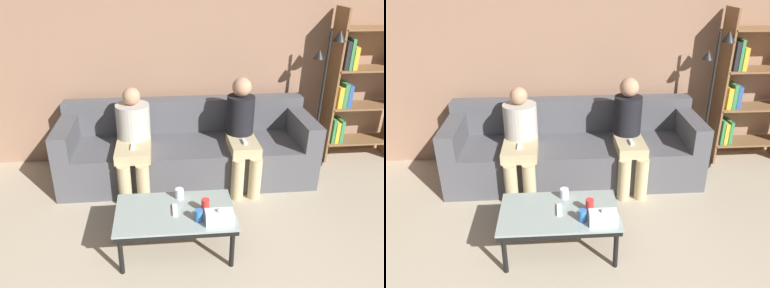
{
  "view_description": "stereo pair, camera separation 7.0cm",
  "coord_description": "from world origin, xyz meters",
  "views": [
    {
      "loc": [
        -0.28,
        -0.63,
        2.18
      ],
      "look_at": [
        0.0,
        2.48,
        0.7
      ],
      "focal_mm": 35.0,
      "sensor_mm": 36.0,
      "label": 1
    },
    {
      "loc": [
        -0.21,
        -0.63,
        2.18
      ],
      "look_at": [
        0.0,
        2.48,
        0.7
      ],
      "focal_mm": 35.0,
      "sensor_mm": 36.0,
      "label": 2
    }
  ],
  "objects": [
    {
      "name": "wall_back",
      "position": [
        0.0,
        3.65,
        1.3
      ],
      "size": [
        12.0,
        0.06,
        2.6
      ],
      "color": "#9E755B",
      "rests_on": "ground_plane"
    },
    {
      "name": "couch",
      "position": [
        0.0,
        3.13,
        0.31
      ],
      "size": [
        2.72,
        0.87,
        0.83
      ],
      "color": "#515156",
      "rests_on": "ground_plane"
    },
    {
      "name": "coffee_table",
      "position": [
        -0.19,
        1.87,
        0.35
      ],
      "size": [
        0.97,
        0.57,
        0.39
      ],
      "color": "#8C9E99",
      "rests_on": "ground_plane"
    },
    {
      "name": "cup_near_left",
      "position": [
        0.05,
        1.85,
        0.45
      ],
      "size": [
        0.07,
        0.07,
        0.11
      ],
      "color": "red",
      "rests_on": "coffee_table"
    },
    {
      "name": "cup_near_right",
      "position": [
        -0.15,
        2.06,
        0.43
      ],
      "size": [
        0.07,
        0.07,
        0.09
      ],
      "color": "silver",
      "rests_on": "coffee_table"
    },
    {
      "name": "cup_far_center",
      "position": [
        -0.02,
        1.73,
        0.44
      ],
      "size": [
        0.07,
        0.07,
        0.1
      ],
      "color": "#3372BF",
      "rests_on": "coffee_table"
    },
    {
      "name": "tissue_box",
      "position": [
        0.14,
        1.69,
        0.44
      ],
      "size": [
        0.22,
        0.12,
        0.13
      ],
      "color": "white",
      "rests_on": "coffee_table"
    },
    {
      "name": "game_remote",
      "position": [
        -0.19,
        1.87,
        0.4
      ],
      "size": [
        0.04,
        0.15,
        0.02
      ],
      "color": "white",
      "rests_on": "coffee_table"
    },
    {
      "name": "bookshelf",
      "position": [
        2.03,
        3.42,
        0.88
      ],
      "size": [
        0.88,
        0.32,
        1.8
      ],
      "color": "brown",
      "rests_on": "ground_plane"
    },
    {
      "name": "standing_lamp",
      "position": [
        1.56,
        3.27,
        0.97
      ],
      "size": [
        0.31,
        0.26,
        1.58
      ],
      "color": "black",
      "rests_on": "ground_plane"
    },
    {
      "name": "seated_person_left_end",
      "position": [
        -0.57,
        2.91,
        0.59
      ],
      "size": [
        0.35,
        0.71,
        1.08
      ],
      "color": "tan",
      "rests_on": "ground_plane"
    },
    {
      "name": "seated_person_mid_left",
      "position": [
        0.57,
        2.91,
        0.61
      ],
      "size": [
        0.31,
        0.65,
        1.16
      ],
      "color": "tan",
      "rests_on": "ground_plane"
    }
  ]
}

